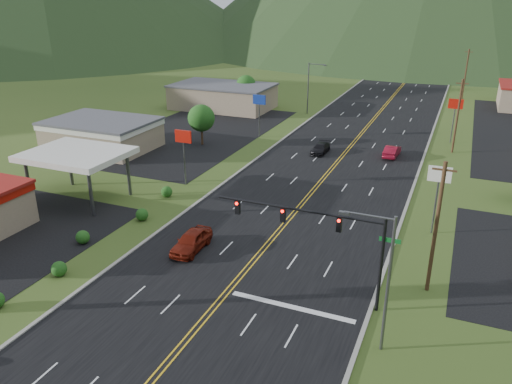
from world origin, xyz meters
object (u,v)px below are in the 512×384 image
at_px(car_red_far, 392,151).
at_px(car_dark_mid, 321,149).
at_px(streetlight_east, 383,275).
at_px(gas_canopy, 76,155).
at_px(streetlight_west, 310,85).
at_px(car_red_near, 191,241).
at_px(traffic_signal, 324,231).

bearing_deg(car_red_far, car_dark_mid, 16.77).
bearing_deg(streetlight_east, gas_canopy, 160.12).
xyz_separation_m(streetlight_west, car_red_far, (17.80, -20.25, -4.42)).
relative_size(streetlight_east, car_red_far, 1.96).
bearing_deg(car_dark_mid, car_red_near, -92.99).
xyz_separation_m(car_red_near, car_red_far, (11.71, 33.16, -0.09)).
height_order(traffic_signal, streetlight_east, streetlight_east).
relative_size(streetlight_west, car_red_far, 1.96).
xyz_separation_m(traffic_signal, car_red_far, (-0.37, 35.75, -4.57)).
bearing_deg(car_dark_mid, traffic_signal, -72.45).
xyz_separation_m(traffic_signal, streetlight_west, (-18.16, 56.00, -0.15)).
bearing_deg(gas_canopy, car_red_near, -18.26).
distance_m(streetlight_west, car_red_near, 53.94).
bearing_deg(traffic_signal, car_red_near, 167.89).
distance_m(traffic_signal, streetlight_west, 58.88).
height_order(streetlight_west, gas_canopy, streetlight_west).
xyz_separation_m(car_dark_mid, car_red_far, (9.21, 2.22, 0.11)).
relative_size(gas_canopy, car_dark_mid, 2.25).
height_order(streetlight_east, gas_canopy, streetlight_east).
height_order(gas_canopy, car_red_near, gas_canopy).
bearing_deg(traffic_signal, car_dark_mid, 105.94).
xyz_separation_m(streetlight_east, car_dark_mid, (-14.28, 37.53, -4.54)).
distance_m(gas_canopy, car_red_near, 17.75).
height_order(car_dark_mid, car_red_far, car_red_far).
height_order(streetlight_east, car_dark_mid, streetlight_east).
height_order(streetlight_west, car_dark_mid, streetlight_west).
height_order(streetlight_east, streetlight_west, same).
xyz_separation_m(streetlight_east, car_red_far, (-5.06, 39.75, -4.42)).
height_order(traffic_signal, streetlight_west, streetlight_west).
height_order(traffic_signal, car_dark_mid, traffic_signal).
height_order(streetlight_east, car_red_far, streetlight_east).
distance_m(traffic_signal, car_red_near, 13.14).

